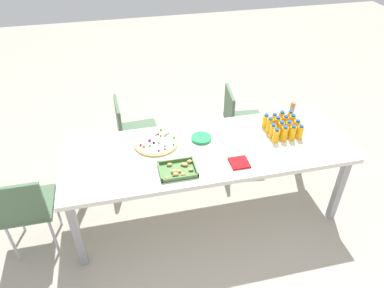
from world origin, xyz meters
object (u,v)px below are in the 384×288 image
(chair_near_right, at_px, (132,130))
(fruit_pizza, at_px, (156,142))
(juice_bottle_1, at_px, (281,119))
(napkin_stack, at_px, (239,163))
(juice_bottle_8, at_px, (297,127))
(snack_tray, at_px, (178,170))
(juice_bottle_2, at_px, (274,120))
(juice_bottle_3, at_px, (266,121))
(juice_bottle_6, at_px, (277,124))
(party_table, at_px, (207,154))
(plate_stack, at_px, (201,138))
(juice_bottle_5, at_px, (285,123))
(juice_bottle_9, at_px, (288,128))
(juice_bottle_15, at_px, (276,136))
(juice_bottle_11, at_px, (273,131))
(juice_bottle_14, at_px, (284,134))
(juice_bottle_12, at_px, (300,132))
(juice_bottle_7, at_px, (270,125))
(cardboard_tube, at_px, (292,109))
(juice_bottle_13, at_px, (293,133))
(juice_bottle_10, at_px, (281,129))
(juice_bottle_0, at_px, (290,118))
(chair_end, at_px, (25,207))
(chair_near_left, at_px, (239,118))

(chair_near_right, xyz_separation_m, fruit_pizza, (-0.18, 0.63, 0.26))
(juice_bottle_1, bearing_deg, napkin_stack, 38.95)
(juice_bottle_8, height_order, snack_tray, juice_bottle_8)
(juice_bottle_2, distance_m, juice_bottle_3, 0.08)
(juice_bottle_3, xyz_separation_m, napkin_stack, (0.40, 0.45, -0.06))
(juice_bottle_6, bearing_deg, party_table, 9.60)
(snack_tray, bearing_deg, plate_stack, -127.03)
(juice_bottle_5, distance_m, juice_bottle_8, 0.11)
(juice_bottle_9, distance_m, juice_bottle_15, 0.17)
(juice_bottle_9, distance_m, juice_bottle_11, 0.15)
(juice_bottle_14, bearing_deg, juice_bottle_12, 177.06)
(juice_bottle_7, xyz_separation_m, snack_tray, (0.89, 0.34, -0.06))
(juice_bottle_3, bearing_deg, juice_bottle_14, 109.22)
(juice_bottle_8, relative_size, cardboard_tube, 1.00)
(juice_bottle_12, height_order, plate_stack, juice_bottle_12)
(juice_bottle_3, bearing_deg, plate_stack, 5.54)
(juice_bottle_13, bearing_deg, cardboard_tube, -115.17)
(party_table, relative_size, juice_bottle_10, 16.15)
(party_table, xyz_separation_m, juice_bottle_9, (-0.75, -0.05, 0.13))
(juice_bottle_0, xyz_separation_m, juice_bottle_12, (0.01, 0.22, -0.00))
(juice_bottle_2, height_order, cardboard_tube, cardboard_tube)
(juice_bottle_3, xyz_separation_m, juice_bottle_8, (-0.23, 0.16, 0.00))
(juice_bottle_6, height_order, juice_bottle_9, juice_bottle_6)
(chair_end, bearing_deg, plate_stack, 9.50)
(juice_bottle_6, distance_m, cardboard_tube, 0.33)
(juice_bottle_6, xyz_separation_m, fruit_pizza, (1.08, -0.05, -0.06))
(juice_bottle_5, xyz_separation_m, juice_bottle_13, (-0.00, 0.15, -0.00))
(juice_bottle_3, relative_size, juice_bottle_6, 0.91)
(chair_near_left, bearing_deg, juice_bottle_6, 16.44)
(chair_end, relative_size, napkin_stack, 5.53)
(juice_bottle_5, distance_m, napkin_stack, 0.66)
(juice_bottle_7, distance_m, napkin_stack, 0.54)
(juice_bottle_9, distance_m, juice_bottle_13, 0.08)
(juice_bottle_2, distance_m, juice_bottle_10, 0.16)
(juice_bottle_9, xyz_separation_m, plate_stack, (0.77, -0.09, -0.05))
(juice_bottle_8, distance_m, fruit_pizza, 1.24)
(juice_bottle_7, relative_size, juice_bottle_13, 1.05)
(juice_bottle_0, bearing_deg, juice_bottle_2, -2.18)
(chair_near_left, height_order, plate_stack, chair_near_left)
(juice_bottle_1, relative_size, juice_bottle_10, 0.96)
(juice_bottle_7, bearing_deg, party_table, 10.82)
(juice_bottle_10, distance_m, juice_bottle_14, 0.07)
(juice_bottle_0, height_order, juice_bottle_13, juice_bottle_0)
(juice_bottle_9, bearing_deg, chair_end, 3.89)
(chair_near_left, xyz_separation_m, chair_near_right, (1.14, -0.04, 0.00))
(chair_near_right, xyz_separation_m, plate_stack, (-0.57, 0.65, 0.26))
(chair_near_right, distance_m, juice_bottle_3, 1.36)
(juice_bottle_6, bearing_deg, juice_bottle_9, 138.42)
(fruit_pizza, bearing_deg, juice_bottle_9, 174.16)
(juice_bottle_3, relative_size, plate_stack, 0.77)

